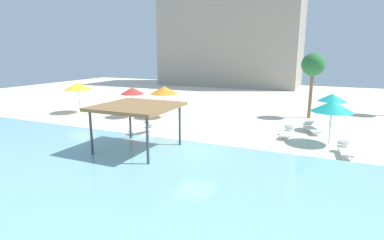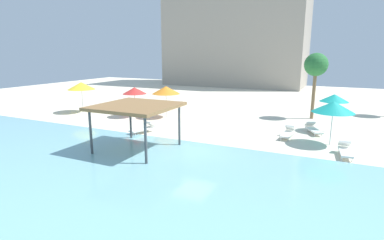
% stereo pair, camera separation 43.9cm
% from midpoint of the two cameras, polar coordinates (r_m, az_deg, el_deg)
% --- Properties ---
extents(ground_plane, '(80.00, 80.00, 0.00)m').
position_cam_midpoint_polar(ground_plane, '(17.79, 0.34, -5.60)').
color(ground_plane, beige).
extents(lagoon_water, '(44.00, 13.50, 0.04)m').
position_cam_midpoint_polar(lagoon_water, '(13.53, -9.38, -11.68)').
color(lagoon_water, '#7AB7C1').
rests_on(lagoon_water, ground).
extents(shade_pavilion, '(4.27, 4.27, 2.64)m').
position_cam_midpoint_polar(shade_pavilion, '(17.51, -9.62, 2.30)').
color(shade_pavilion, '#42474C').
rests_on(shade_pavilion, ground).
extents(beach_umbrella_orange_0, '(2.39, 2.39, 2.72)m').
position_cam_midpoint_polar(beach_umbrella_orange_0, '(26.27, -4.38, 5.58)').
color(beach_umbrella_orange_0, silver).
rests_on(beach_umbrella_orange_0, ground).
extents(beach_umbrella_teal_1, '(1.93, 1.93, 2.69)m').
position_cam_midpoint_polar(beach_umbrella_teal_1, '(23.63, 25.42, 3.72)').
color(beach_umbrella_teal_1, silver).
rests_on(beach_umbrella_teal_1, ground).
extents(beach_umbrella_yellow_2, '(2.48, 2.48, 2.84)m').
position_cam_midpoint_polar(beach_umbrella_yellow_2, '(30.18, -19.50, 6.01)').
color(beach_umbrella_yellow_2, silver).
rests_on(beach_umbrella_yellow_2, ground).
extents(beach_umbrella_red_3, '(2.05, 2.05, 2.59)m').
position_cam_midpoint_polar(beach_umbrella_red_3, '(26.85, -10.19, 5.39)').
color(beach_umbrella_red_3, silver).
rests_on(beach_umbrella_red_3, ground).
extents(beach_umbrella_teal_5, '(2.44, 2.44, 2.68)m').
position_cam_midpoint_polar(beach_umbrella_teal_5, '(20.19, 25.37, 2.21)').
color(beach_umbrella_teal_5, silver).
rests_on(beach_umbrella_teal_5, ground).
extents(lounge_chair_0, '(0.79, 1.95, 0.74)m').
position_cam_midpoint_polar(lounge_chair_0, '(18.77, 27.21, -4.99)').
color(lounge_chair_0, white).
rests_on(lounge_chair_0, ground).
extents(lounge_chair_1, '(0.74, 1.94, 0.74)m').
position_cam_midpoint_polar(lounge_chair_1, '(21.29, 17.98, -2.25)').
color(lounge_chair_1, white).
rests_on(lounge_chair_1, ground).
extents(lounge_chair_3, '(1.19, 1.99, 0.74)m').
position_cam_midpoint_polar(lounge_chair_3, '(21.67, -8.39, -1.52)').
color(lounge_chair_3, white).
rests_on(lounge_chair_3, ground).
extents(lounge_chair_4, '(1.38, 1.97, 0.74)m').
position_cam_midpoint_polar(lounge_chair_4, '(23.00, 22.08, -1.50)').
color(lounge_chair_4, white).
rests_on(lounge_chair_4, ground).
extents(palm_tree_1, '(1.90, 1.90, 5.49)m').
position_cam_midpoint_polar(palm_tree_1, '(27.63, 22.48, 9.27)').
color(palm_tree_1, brown).
rests_on(palm_tree_1, ground).
extents(hotel_block_0, '(22.86, 10.58, 19.07)m').
position_cam_midpoint_polar(hotel_block_0, '(54.15, 8.44, 16.58)').
color(hotel_block_0, '#9E9384').
rests_on(hotel_block_0, ground).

